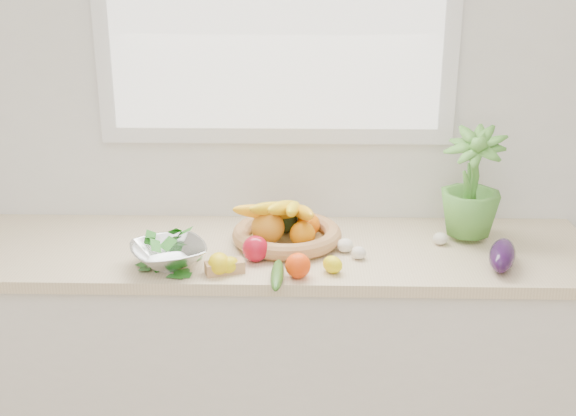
{
  "coord_description": "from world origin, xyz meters",
  "views": [
    {
      "loc": [
        0.11,
        -0.38,
        1.88
      ],
      "look_at": [
        0.05,
        1.93,
        1.05
      ],
      "focal_mm": 45.0,
      "sensor_mm": 36.0,
      "label": 1
    }
  ],
  "objects_px": {
    "apple": "(255,249)",
    "cucumber": "(277,275)",
    "colander_with_spinach": "(168,249)",
    "fruit_basket": "(286,229)",
    "potted_herb": "(472,182)",
    "eggplant": "(502,255)"
  },
  "relations": [
    {
      "from": "fruit_basket",
      "to": "colander_with_spinach",
      "type": "relative_size",
      "value": 1.6
    },
    {
      "from": "apple",
      "to": "colander_with_spinach",
      "type": "height_order",
      "value": "colander_with_spinach"
    },
    {
      "from": "potted_herb",
      "to": "colander_with_spinach",
      "type": "relative_size",
      "value": 1.22
    },
    {
      "from": "apple",
      "to": "cucumber",
      "type": "distance_m",
      "value": 0.17
    },
    {
      "from": "cucumber",
      "to": "fruit_basket",
      "type": "distance_m",
      "value": 0.31
    },
    {
      "from": "apple",
      "to": "fruit_basket",
      "type": "distance_m",
      "value": 0.19
    },
    {
      "from": "cucumber",
      "to": "fruit_basket",
      "type": "xyz_separation_m",
      "value": [
        0.02,
        0.31,
        0.03
      ]
    },
    {
      "from": "potted_herb",
      "to": "eggplant",
      "type": "bearing_deg",
      "value": -76.35
    },
    {
      "from": "eggplant",
      "to": "apple",
      "type": "bearing_deg",
      "value": 177.68
    },
    {
      "from": "potted_herb",
      "to": "colander_with_spinach",
      "type": "distance_m",
      "value": 1.07
    },
    {
      "from": "apple",
      "to": "fruit_basket",
      "type": "xyz_separation_m",
      "value": [
        0.1,
        0.16,
        0.01
      ]
    },
    {
      "from": "eggplant",
      "to": "colander_with_spinach",
      "type": "relative_size",
      "value": 0.68
    },
    {
      "from": "potted_herb",
      "to": "colander_with_spinach",
      "type": "xyz_separation_m",
      "value": [
        -1.02,
        -0.27,
        -0.15
      ]
    },
    {
      "from": "apple",
      "to": "potted_herb",
      "type": "height_order",
      "value": "potted_herb"
    },
    {
      "from": "cucumber",
      "to": "fruit_basket",
      "type": "relative_size",
      "value": 0.44
    },
    {
      "from": "eggplant",
      "to": "cucumber",
      "type": "bearing_deg",
      "value": -170.66
    },
    {
      "from": "apple",
      "to": "cucumber",
      "type": "relative_size",
      "value": 0.4
    },
    {
      "from": "cucumber",
      "to": "potted_herb",
      "type": "bearing_deg",
      "value": 28.92
    },
    {
      "from": "potted_herb",
      "to": "fruit_basket",
      "type": "bearing_deg",
      "value": -174.92
    },
    {
      "from": "apple",
      "to": "colander_with_spinach",
      "type": "distance_m",
      "value": 0.29
    },
    {
      "from": "eggplant",
      "to": "colander_with_spinach",
      "type": "distance_m",
      "value": 1.09
    },
    {
      "from": "cucumber",
      "to": "colander_with_spinach",
      "type": "height_order",
      "value": "colander_with_spinach"
    }
  ]
}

